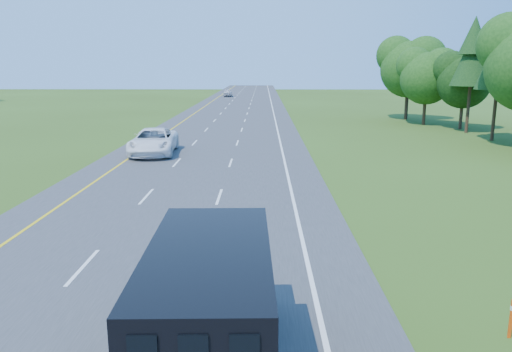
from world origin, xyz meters
The scene contains 6 objects.
road centered at (0.00, 50.00, 0.02)m, with size 15.00×260.00×0.04m, color #38383A.
lane_markings centered at (0.00, 50.00, 0.04)m, with size 11.15×260.00×0.01m.
horse_truck centered at (3.01, 13.95, 1.74)m, with size 2.45×7.23×3.17m.
white_suv centered at (-4.10, 41.41, 0.98)m, with size 3.11×6.76×1.88m, color white.
far_car centered at (-3.62, 113.93, 0.85)m, with size 1.91×4.74×1.61m, color #B1B1B8.
delineator centered at (9.97, 15.90, 0.54)m, with size 0.08×0.05×1.01m.
Camera 1 is at (4.01, 4.90, 6.41)m, focal length 35.00 mm.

